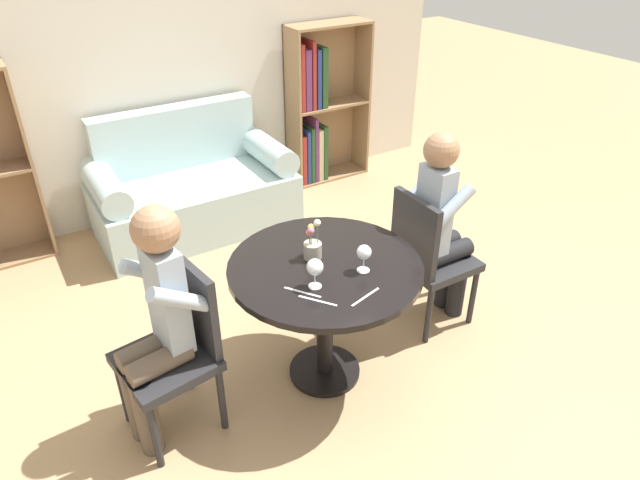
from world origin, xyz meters
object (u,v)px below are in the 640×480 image
Objects in this scene: couch at (192,190)px; chair_right at (427,255)px; person_left at (156,324)px; wine_glass_right at (364,253)px; chair_left at (178,344)px; bookshelf_right at (317,110)px; flower_vase at (313,246)px; wine_glass_left at (315,268)px; person_right at (442,226)px.

couch is 2.08m from chair_right.
chair_right is 0.72× the size of person_left.
person_left is at bearing 167.46° from wine_glass_right.
couch is at bearing 149.71° from chair_left.
couch is 1.70× the size of chair_left.
bookshelf_right is at bearing 63.56° from wine_glass_right.
chair_left and chair_right have the same top height.
bookshelf_right is 1.13× the size of person_left.
flower_vase reaches higher than chair_right.
wine_glass_right is (-1.20, -2.41, 0.18)m from bookshelf_right.
chair_right is at bearing 13.03° from wine_glass_left.
chair_left is at bearing 89.70° from person_right.
person_right is (0.09, -0.00, 0.17)m from chair_right.
person_left is 1.72m from person_right.
flower_vase is at bearing -121.85° from bookshelf_right.
person_left is at bearing 90.44° from person_right.
chair_left is at bearing 179.51° from flower_vase.
wine_glass_right is (0.27, -0.01, -0.00)m from wine_glass_left.
wine_glass_right is at bearing -57.03° from flower_vase.
couch is at bearing 89.44° from flower_vase.
bookshelf_right reaches higher than person_left.
bookshelf_right reaches higher than wine_glass_right.
chair_left reaches higher than wine_glass_left.
bookshelf_right is at bearing 127.66° from chair_left.
person_left is (-0.09, -0.02, 0.18)m from chair_left.
person_right reaches higher than person_left.
bookshelf_right is 1.12× the size of person_right.
wine_glass_right is at bearing -86.42° from couch.
wine_glass_left is 1.05× the size of wine_glass_right.
chair_right is 6.21× the size of wine_glass_right.
bookshelf_right is 1.57× the size of chair_left.
flower_vase is at bearing 89.46° from person_right.
couch is 2.20m from wine_glass_left.
couch is 2.21m from wine_glass_right.
person_left is 0.77m from wine_glass_left.
chair_left is at bearing 89.70° from chair_right.
chair_right reaches higher than wine_glass_left.
bookshelf_right is 2.24m from person_right.
wine_glass_left is (0.63, -0.23, 0.35)m from chair_left.
couch is 1.21× the size of person_right.
flower_vase is at bearing -90.56° from couch.
person_right is (0.86, -1.92, 0.35)m from couch.
person_right reaches higher than chair_right.
couch reaches higher than wine_glass_left.
wine_glass_right is at bearing 69.27° from person_left.
couch is 1.22× the size of person_left.
flower_vase is (0.12, 0.22, -0.04)m from wine_glass_left.
wine_glass_right is at bearing 109.58° from chair_right.
person_right is at bearing -90.32° from chair_right.
flower_vase is (-0.79, 0.01, 0.31)m from chair_right.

